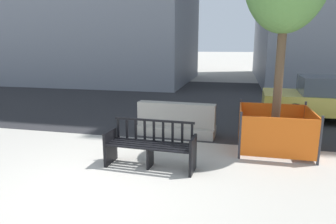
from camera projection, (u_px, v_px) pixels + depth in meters
ground_plane at (89, 187)px, 4.92m from camera, size 200.00×200.00×0.00m
street_asphalt at (183, 98)px, 13.18m from camera, size 120.00×12.00×0.01m
street_bench at (150, 147)px, 5.64m from camera, size 1.71×0.60×0.88m
jersey_barrier_centre at (176, 122)px, 7.69m from camera, size 2.03×0.76×0.84m
construction_fence at (275, 128)px, 6.56m from camera, size 1.54×1.54×0.98m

